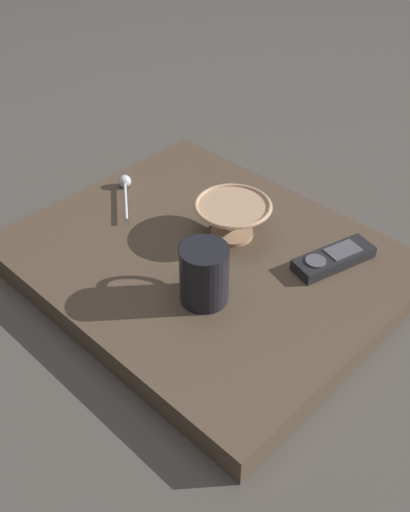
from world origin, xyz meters
name	(u,v)px	position (x,y,z in m)	size (l,w,h in m)	color
ground_plane	(205,272)	(0.00, 0.00, 0.00)	(6.00, 6.00, 0.00)	#47423D
table	(205,262)	(0.00, 0.00, 0.02)	(0.67, 0.55, 0.05)	#4C3D2D
cereal_bowl	(233,218)	(0.00, 0.07, 0.09)	(0.15, 0.15, 0.07)	tan
coffee_mug	(204,274)	(0.08, -0.09, 0.10)	(0.12, 0.08, 0.10)	black
teaspoon	(125,185)	(-0.26, 0.03, 0.06)	(0.13, 0.10, 0.03)	silver
tv_remote_near	(334,258)	(0.19, 0.14, 0.06)	(0.09, 0.16, 0.02)	black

